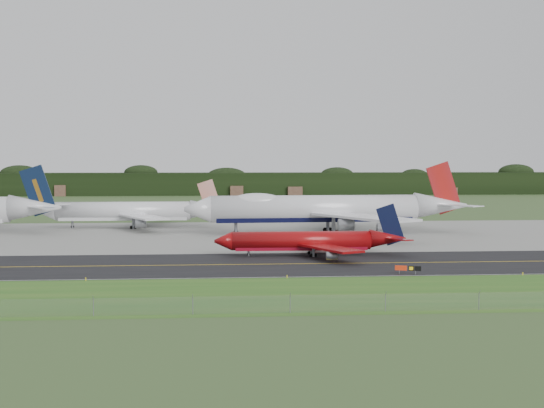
{
  "coord_description": "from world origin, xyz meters",
  "views": [
    {
      "loc": [
        -15.63,
        -140.29,
        18.91
      ],
      "look_at": [
        -2.66,
        22.0,
        9.46
      ],
      "focal_mm": 50.0,
      "sensor_mm": 36.0,
      "label": 1
    }
  ],
  "objects_px": {
    "jet_red_737": "(312,241)",
    "jet_ba_747": "(325,209)",
    "taxiway_sign": "(408,268)",
    "jet_star_tail": "(134,212)"
  },
  "relations": [
    {
      "from": "jet_red_737",
      "to": "jet_ba_747",
      "type": "bearing_deg",
      "value": 78.3
    },
    {
      "from": "jet_ba_747",
      "to": "jet_red_737",
      "type": "relative_size",
      "value": 1.94
    },
    {
      "from": "jet_ba_747",
      "to": "jet_red_737",
      "type": "height_order",
      "value": "jet_ba_747"
    },
    {
      "from": "jet_red_737",
      "to": "taxiway_sign",
      "type": "relative_size",
      "value": 9.35
    },
    {
      "from": "jet_star_tail",
      "to": "taxiway_sign",
      "type": "bearing_deg",
      "value": -59.08
    },
    {
      "from": "jet_star_tail",
      "to": "taxiway_sign",
      "type": "relative_size",
      "value": 12.61
    },
    {
      "from": "jet_star_tail",
      "to": "taxiway_sign",
      "type": "height_order",
      "value": "jet_star_tail"
    },
    {
      "from": "jet_red_737",
      "to": "taxiway_sign",
      "type": "bearing_deg",
      "value": -63.74
    },
    {
      "from": "jet_ba_747",
      "to": "jet_star_tail",
      "type": "height_order",
      "value": "jet_ba_747"
    },
    {
      "from": "jet_red_737",
      "to": "jet_star_tail",
      "type": "xyz_separation_m",
      "value": [
        -41.45,
        64.7,
        1.68
      ]
    }
  ]
}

